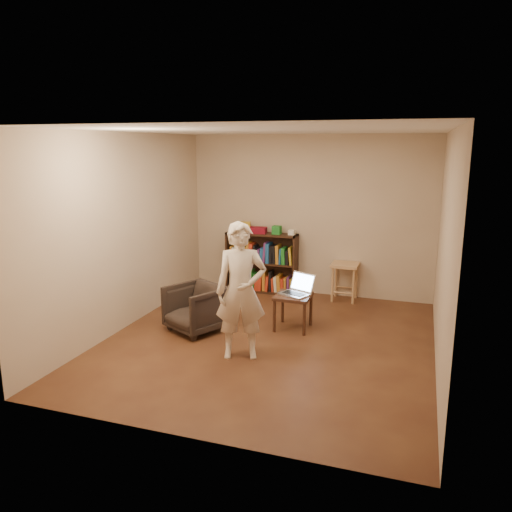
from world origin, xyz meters
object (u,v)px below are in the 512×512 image
(bookshelf, at_px, (262,266))
(laptop, at_px, (297,290))
(side_table, at_px, (293,301))
(stool, at_px, (345,271))
(armchair, at_px, (196,308))
(person, at_px, (241,291))

(bookshelf, bearing_deg, laptop, -56.73)
(laptop, bearing_deg, side_table, -99.09)
(stool, bearing_deg, laptop, -106.35)
(armchair, height_order, side_table, armchair)
(armchair, distance_m, person, 1.15)
(bookshelf, relative_size, stool, 2.00)
(stool, distance_m, side_table, 1.57)
(stool, xyz_separation_m, armchair, (-1.67, -1.97, -0.17))
(person, bearing_deg, stool, 52.26)
(person, bearing_deg, armchair, 125.43)
(armchair, relative_size, laptop, 1.40)
(stool, bearing_deg, side_table, -107.15)
(stool, xyz_separation_m, laptop, (-0.42, -1.43, 0.05))
(armchair, xyz_separation_m, side_table, (1.21, 0.48, 0.08))
(armchair, bearing_deg, laptop, 50.58)
(armchair, bearing_deg, side_table, 48.84)
(person, bearing_deg, laptop, 50.74)
(stool, bearing_deg, bookshelf, 177.39)
(laptop, bearing_deg, bookshelf, 148.01)
(armchair, xyz_separation_m, person, (0.86, -0.59, 0.49))
(bookshelf, height_order, person, person)
(armchair, height_order, person, person)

